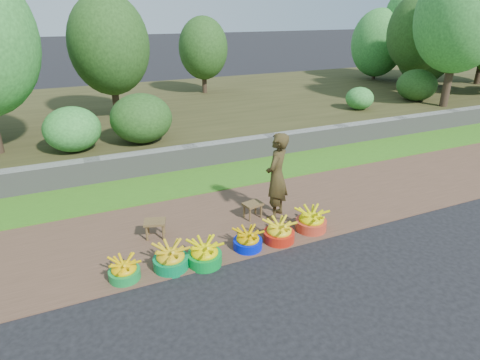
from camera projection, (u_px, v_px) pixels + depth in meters
name	position (u px, v px, depth m)	size (l,w,h in m)	color
ground_plane	(269.00, 253.00, 6.36)	(120.00, 120.00, 0.00)	black
dirt_shoulder	(238.00, 218.00, 7.40)	(80.00, 2.50, 0.02)	brown
grass_verge	(202.00, 179.00, 9.07)	(80.00, 1.50, 0.04)	#39771A
retaining_wall	(190.00, 157.00, 9.68)	(80.00, 0.35, 0.55)	gray
earth_bank	(147.00, 113.00, 13.80)	(80.00, 10.00, 0.50)	#3A381A
vegetation	(319.00, 37.00, 13.24)	(26.88, 8.08, 4.60)	#33261A
basin_a	(124.00, 270.00, 5.70)	(0.45, 0.45, 0.33)	#128535
basin_b	(171.00, 258.00, 5.93)	(0.53, 0.53, 0.39)	#03793E
basin_c	(205.00, 254.00, 6.03)	(0.52, 0.52, 0.39)	#04842B
basin_d	(248.00, 240.00, 6.42)	(0.47, 0.47, 0.35)	#0014D9
basin_e	(279.00, 232.00, 6.62)	(0.52, 0.52, 0.39)	#B81E0E
basin_f	(311.00, 221.00, 6.96)	(0.54, 0.54, 0.40)	#B93822
stool_left	(155.00, 224.00, 6.68)	(0.42, 0.36, 0.31)	brown
stool_right	(253.00, 206.00, 7.32)	(0.38, 0.32, 0.30)	brown
vendor_woman	(277.00, 176.00, 7.14)	(0.59, 0.39, 1.61)	black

